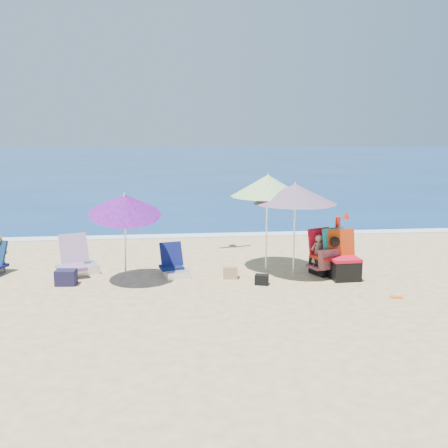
{
  "coord_description": "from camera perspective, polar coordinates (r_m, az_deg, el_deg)",
  "views": [
    {
      "loc": [
        -1.34,
        -8.81,
        2.91
      ],
      "look_at": [
        -0.3,
        1.0,
        1.1
      ],
      "focal_mm": 40.71,
      "sensor_mm": 36.0,
      "label": 1
    }
  ],
  "objects": [
    {
      "name": "bag_black_b",
      "position": [
        9.84,
        4.26,
        -6.25
      ],
      "size": [
        0.3,
        0.25,
        0.2
      ],
      "color": "black",
      "rests_on": "ground"
    },
    {
      "name": "furled_umbrella",
      "position": [
        10.7,
        12.76,
        -1.68
      ],
      "size": [
        0.29,
        0.26,
        1.31
      ],
      "color": "red",
      "rests_on": "ground"
    },
    {
      "name": "chair_navy",
      "position": [
        10.42,
        -5.59,
        -4.89
      ],
      "size": [
        0.65,
        0.75,
        0.65
      ],
      "color": "#0B153F",
      "rests_on": "ground"
    },
    {
      "name": "sea",
      "position": [
        53.91,
        -4.66,
        7.23
      ],
      "size": [
        120.0,
        80.0,
        0.12
      ],
      "color": "navy",
      "rests_on": "ground"
    },
    {
      "name": "orange_item",
      "position": [
        9.57,
        18.79,
        -7.78
      ],
      "size": [
        0.25,
        0.19,
        0.03
      ],
      "color": "orange",
      "rests_on": "ground"
    },
    {
      "name": "person_center",
      "position": [
        10.55,
        11.13,
        -3.54
      ],
      "size": [
        0.74,
        0.72,
        0.84
      ],
      "color": "tan",
      "rests_on": "ground"
    },
    {
      "name": "umbrella_striped",
      "position": [
        10.58,
        4.93,
        4.31
      ],
      "size": [
        1.69,
        1.69,
        2.06
      ],
      "color": "white",
      "rests_on": "ground"
    },
    {
      "name": "bag_tan",
      "position": [
        10.22,
        0.71,
        -5.43
      ],
      "size": [
        0.31,
        0.24,
        0.25
      ],
      "color": "tan",
      "rests_on": "ground"
    },
    {
      "name": "bag_navy_a",
      "position": [
        10.23,
        -17.32,
        -5.75
      ],
      "size": [
        0.4,
        0.3,
        0.3
      ],
      "color": "#1A1836",
      "rests_on": "ground"
    },
    {
      "name": "camp_chair_left",
      "position": [
        10.4,
        13.33,
        -4.46
      ],
      "size": [
        0.58,
        0.59,
        0.98
      ],
      "color": "red",
      "rests_on": "ground"
    },
    {
      "name": "umbrella_blue",
      "position": [
        9.77,
        -11.06,
        2.19
      ],
      "size": [
        1.65,
        1.69,
        1.89
      ],
      "color": "silver",
      "rests_on": "ground"
    },
    {
      "name": "foam",
      "position": [
        14.28,
        -0.54,
        -1.28
      ],
      "size": [
        120.0,
        0.5,
        0.04
      ],
      "color": "white",
      "rests_on": "ground"
    },
    {
      "name": "umbrella_turquoise",
      "position": [
        10.23,
        7.98,
        3.39
      ],
      "size": [
        1.9,
        1.9,
        1.91
      ],
      "color": "silver",
      "rests_on": "ground"
    },
    {
      "name": "ground",
      "position": [
        9.38,
        2.49,
        -7.69
      ],
      "size": [
        120.0,
        120.0,
        0.0
      ],
      "color": "#D8BC84",
      "rests_on": "ground"
    },
    {
      "name": "camp_chair_right",
      "position": [
        10.66,
        11.42,
        -3.67
      ],
      "size": [
        0.74,
        0.79,
        0.99
      ],
      "color": "#A81C0C",
      "rests_on": "ground"
    },
    {
      "name": "chair_rainbow",
      "position": [
        10.95,
        -15.99,
        -4.28
      ],
      "size": [
        0.89,
        1.01,
        0.8
      ],
      "color": "#D05749",
      "rests_on": "ground"
    }
  ]
}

